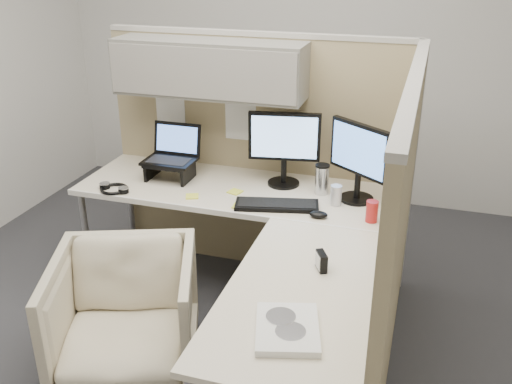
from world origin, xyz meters
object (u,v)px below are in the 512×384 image
(desk, at_px, (254,228))
(office_chair, at_px, (125,310))
(monitor_left, at_px, (284,143))
(keyboard, at_px, (277,205))

(desk, relative_size, office_chair, 2.69)
(monitor_left, distance_m, keyboard, 0.43)
(office_chair, height_order, monitor_left, monitor_left)
(desk, height_order, office_chair, office_chair)
(monitor_left, bearing_deg, desk, -102.27)
(office_chair, bearing_deg, desk, 21.59)
(monitor_left, xyz_separation_m, keyboard, (0.05, -0.34, -0.26))
(desk, height_order, keyboard, keyboard)
(desk, relative_size, monitor_left, 4.29)
(desk, relative_size, keyboard, 4.17)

